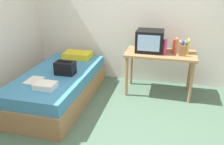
# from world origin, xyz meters

# --- Properties ---
(ground_plane) EXTENTS (8.00, 8.00, 0.00)m
(ground_plane) POSITION_xyz_m (0.00, 0.00, 0.00)
(ground_plane) COLOR #4C6B56
(wall_back) EXTENTS (5.20, 0.10, 2.60)m
(wall_back) POSITION_xyz_m (0.00, 2.00, 1.30)
(wall_back) COLOR silver
(wall_back) RESTS_ON ground
(bed) EXTENTS (1.00, 2.00, 0.50)m
(bed) POSITION_xyz_m (-1.04, 0.80, 0.25)
(bed) COLOR #9E754C
(bed) RESTS_ON ground
(desk) EXTENTS (1.16, 0.60, 0.74)m
(desk) POSITION_xyz_m (0.52, 1.48, 0.65)
(desk) COLOR #9E754C
(desk) RESTS_ON ground
(tv) EXTENTS (0.44, 0.39, 0.36)m
(tv) POSITION_xyz_m (0.33, 1.50, 0.92)
(tv) COLOR black
(tv) RESTS_ON desk
(water_bottle) EXTENTS (0.06, 0.06, 0.25)m
(water_bottle) POSITION_xyz_m (0.59, 1.40, 0.86)
(water_bottle) COLOR #E53372
(water_bottle) RESTS_ON desk
(book_row) EXTENTS (0.26, 0.17, 0.24)m
(book_row) POSITION_xyz_m (0.83, 1.56, 0.85)
(book_row) COLOR #B72D33
(book_row) RESTS_ON desk
(picture_frame) EXTENTS (0.11, 0.02, 0.17)m
(picture_frame) POSITION_xyz_m (0.87, 1.37, 0.83)
(picture_frame) COLOR olive
(picture_frame) RESTS_ON desk
(pillow) EXTENTS (0.50, 0.33, 0.11)m
(pillow) POSITION_xyz_m (-0.99, 1.55, 0.56)
(pillow) COLOR yellow
(pillow) RESTS_ON bed
(handbag) EXTENTS (0.30, 0.20, 0.23)m
(handbag) POSITION_xyz_m (-0.88, 0.76, 0.60)
(handbag) COLOR black
(handbag) RESTS_ON bed
(magazine) EXTENTS (0.21, 0.29, 0.01)m
(magazine) POSITION_xyz_m (-1.23, 0.42, 0.51)
(magazine) COLOR white
(magazine) RESTS_ON bed
(remote_dark) EXTENTS (0.04, 0.16, 0.02)m
(remote_dark) POSITION_xyz_m (-0.94, 0.36, 0.51)
(remote_dark) COLOR black
(remote_dark) RESTS_ON bed
(folded_towel) EXTENTS (0.28, 0.22, 0.08)m
(folded_towel) POSITION_xyz_m (-0.93, 0.23, 0.54)
(folded_towel) COLOR white
(folded_towel) RESTS_ON bed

